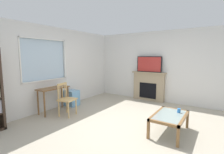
% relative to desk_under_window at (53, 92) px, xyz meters
% --- Properties ---
extents(ground, '(6.18, 6.07, 0.02)m').
position_rel_desk_under_window_xyz_m(ground, '(0.29, -2.19, -0.60)').
color(ground, '#B2A893').
extents(wall_back_with_window, '(5.18, 0.15, 2.52)m').
position_rel_desk_under_window_xyz_m(wall_back_with_window, '(0.33, 0.35, 0.64)').
color(wall_back_with_window, silver).
rests_on(wall_back_with_window, ground).
extents(wall_right, '(0.12, 5.27, 2.52)m').
position_rel_desk_under_window_xyz_m(wall_right, '(2.94, -2.19, 0.67)').
color(wall_right, silver).
rests_on(wall_right, ground).
extents(desk_under_window, '(0.91, 0.40, 0.73)m').
position_rel_desk_under_window_xyz_m(desk_under_window, '(0.00, 0.00, 0.00)').
color(desk_under_window, brown).
rests_on(desk_under_window, ground).
extents(wooden_chair, '(0.49, 0.47, 0.90)m').
position_rel_desk_under_window_xyz_m(wooden_chair, '(0.03, -0.51, -0.13)').
color(wooden_chair, tan).
rests_on(wooden_chair, ground).
extents(plastic_drawer_unit, '(0.35, 0.40, 0.51)m').
position_rel_desk_under_window_xyz_m(plastic_drawer_unit, '(0.74, 0.05, -0.34)').
color(plastic_drawer_unit, '#72ADDB').
rests_on(plastic_drawer_unit, ground).
extents(fireplace, '(0.26, 1.25, 1.06)m').
position_rel_desk_under_window_xyz_m(fireplace, '(2.79, -1.82, -0.06)').
color(fireplace, tan).
rests_on(fireplace, ground).
extents(tv, '(0.06, 0.92, 0.57)m').
position_rel_desk_under_window_xyz_m(tv, '(2.77, -1.82, 0.75)').
color(tv, black).
rests_on(tv, fireplace).
extents(coffee_table, '(1.01, 0.61, 0.41)m').
position_rel_desk_under_window_xyz_m(coffee_table, '(0.53, -3.17, -0.24)').
color(coffee_table, '#8C9E99').
rests_on(coffee_table, ground).
extents(sippy_cup, '(0.07, 0.07, 0.09)m').
position_rel_desk_under_window_xyz_m(sippy_cup, '(0.77, -3.30, -0.14)').
color(sippy_cup, '#337FD6').
rests_on(sippy_cup, coffee_table).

